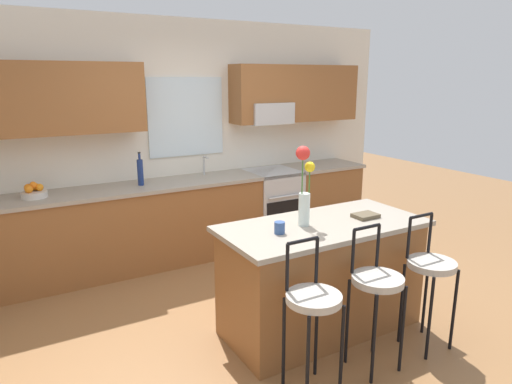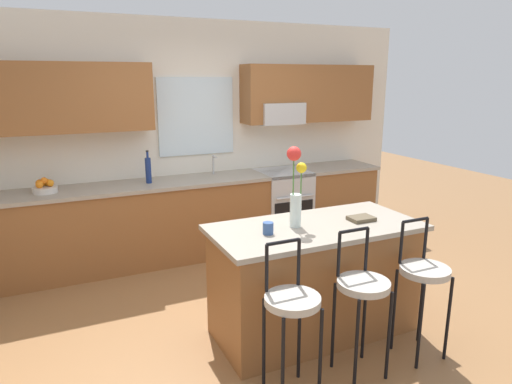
{
  "view_description": "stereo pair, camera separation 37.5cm",
  "coord_description": "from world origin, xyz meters",
  "px_view_note": "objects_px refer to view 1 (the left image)",
  "views": [
    {
      "loc": [
        -1.95,
        -3.06,
        2.05
      ],
      "look_at": [
        0.12,
        0.55,
        1.0
      ],
      "focal_mm": 31.98,
      "sensor_mm": 36.0,
      "label": 1
    },
    {
      "loc": [
        -1.61,
        -3.23,
        2.05
      ],
      "look_at": [
        0.12,
        0.55,
        1.0
      ],
      "focal_mm": 31.98,
      "sensor_mm": 36.0,
      "label": 2
    }
  ],
  "objects_px": {
    "bar_stool_far": "(430,270)",
    "bottle_olive_oil": "(140,172)",
    "bar_stool_middle": "(376,286)",
    "bar_stool_near": "(313,305)",
    "fruit_bowl_oranges": "(34,192)",
    "flower_vase": "(305,186)",
    "oven_range": "(272,206)",
    "mug_ceramic": "(280,228)",
    "kitchen_island": "(321,276)",
    "cookbook": "(365,216)"
  },
  "relations": [
    {
      "from": "fruit_bowl_oranges",
      "to": "bottle_olive_oil",
      "type": "relative_size",
      "value": 0.66
    },
    {
      "from": "bar_stool_middle",
      "to": "cookbook",
      "type": "xyz_separation_m",
      "value": [
        0.4,
        0.57,
        0.3
      ]
    },
    {
      "from": "oven_range",
      "to": "kitchen_island",
      "type": "height_order",
      "value": "same"
    },
    {
      "from": "bar_stool_middle",
      "to": "flower_vase",
      "type": "relative_size",
      "value": 1.65
    },
    {
      "from": "kitchen_island",
      "to": "mug_ceramic",
      "type": "xyz_separation_m",
      "value": [
        -0.43,
        -0.03,
        0.5
      ]
    },
    {
      "from": "bar_stool_middle",
      "to": "flower_vase",
      "type": "bearing_deg",
      "value": 104.37
    },
    {
      "from": "flower_vase",
      "to": "mug_ceramic",
      "type": "xyz_separation_m",
      "value": [
        -0.27,
        -0.07,
        -0.28
      ]
    },
    {
      "from": "bar_stool_middle",
      "to": "cookbook",
      "type": "bearing_deg",
      "value": 54.74
    },
    {
      "from": "bottle_olive_oil",
      "to": "oven_range",
      "type": "bearing_deg",
      "value": -0.85
    },
    {
      "from": "bar_stool_middle",
      "to": "flower_vase",
      "type": "distance_m",
      "value": 0.91
    },
    {
      "from": "mug_ceramic",
      "to": "fruit_bowl_oranges",
      "type": "bearing_deg",
      "value": 125.99
    },
    {
      "from": "bar_stool_middle",
      "to": "bottle_olive_oil",
      "type": "xyz_separation_m",
      "value": [
        -0.89,
        2.64,
        0.43
      ]
    },
    {
      "from": "oven_range",
      "to": "bar_stool_far",
      "type": "bearing_deg",
      "value": -94.73
    },
    {
      "from": "bar_stool_far",
      "to": "fruit_bowl_oranges",
      "type": "height_order",
      "value": "fruit_bowl_oranges"
    },
    {
      "from": "oven_range",
      "to": "bottle_olive_oil",
      "type": "distance_m",
      "value": 1.76
    },
    {
      "from": "fruit_bowl_oranges",
      "to": "bottle_olive_oil",
      "type": "distance_m",
      "value": 1.05
    },
    {
      "from": "oven_range",
      "to": "mug_ceramic",
      "type": "distance_m",
      "value": 2.41
    },
    {
      "from": "kitchen_island",
      "to": "bottle_olive_oil",
      "type": "relative_size",
      "value": 4.63
    },
    {
      "from": "flower_vase",
      "to": "mug_ceramic",
      "type": "distance_m",
      "value": 0.39
    },
    {
      "from": "bar_stool_near",
      "to": "bar_stool_far",
      "type": "xyz_separation_m",
      "value": [
        1.1,
        0.0,
        0.0
      ]
    },
    {
      "from": "bar_stool_near",
      "to": "fruit_bowl_oranges",
      "type": "relative_size",
      "value": 4.34
    },
    {
      "from": "bottle_olive_oil",
      "to": "flower_vase",
      "type": "bearing_deg",
      "value": -70.11
    },
    {
      "from": "cookbook",
      "to": "fruit_bowl_oranges",
      "type": "relative_size",
      "value": 0.83
    },
    {
      "from": "oven_range",
      "to": "cookbook",
      "type": "height_order",
      "value": "cookbook"
    },
    {
      "from": "bar_stool_far",
      "to": "kitchen_island",
      "type": "bearing_deg",
      "value": 131.93
    },
    {
      "from": "kitchen_island",
      "to": "fruit_bowl_oranges",
      "type": "distance_m",
      "value": 2.85
    },
    {
      "from": "bar_stool_far",
      "to": "bar_stool_near",
      "type": "bearing_deg",
      "value": 180.0
    },
    {
      "from": "bar_stool_middle",
      "to": "bar_stool_near",
      "type": "bearing_deg",
      "value": 180.0
    },
    {
      "from": "flower_vase",
      "to": "fruit_bowl_oranges",
      "type": "xyz_separation_m",
      "value": [
        -1.76,
        1.99,
        -0.27
      ]
    },
    {
      "from": "fruit_bowl_oranges",
      "to": "bottle_olive_oil",
      "type": "xyz_separation_m",
      "value": [
        1.04,
        -0.0,
        0.09
      ]
    },
    {
      "from": "bar_stool_middle",
      "to": "kitchen_island",
      "type": "bearing_deg",
      "value": 90.0
    },
    {
      "from": "fruit_bowl_oranges",
      "to": "bar_stool_near",
      "type": "bearing_deg",
      "value": -62.44
    },
    {
      "from": "bar_stool_near",
      "to": "kitchen_island",
      "type": "bearing_deg",
      "value": 48.07
    },
    {
      "from": "kitchen_island",
      "to": "bar_stool_far",
      "type": "distance_m",
      "value": 0.84
    },
    {
      "from": "mug_ceramic",
      "to": "bottle_olive_oil",
      "type": "relative_size",
      "value": 0.25
    },
    {
      "from": "bar_stool_far",
      "to": "flower_vase",
      "type": "relative_size",
      "value": 1.65
    },
    {
      "from": "oven_range",
      "to": "cookbook",
      "type": "distance_m",
      "value": 2.14
    },
    {
      "from": "flower_vase",
      "to": "fruit_bowl_oranges",
      "type": "bearing_deg",
      "value": 131.5
    },
    {
      "from": "kitchen_island",
      "to": "flower_vase",
      "type": "bearing_deg",
      "value": 166.61
    },
    {
      "from": "oven_range",
      "to": "kitchen_island",
      "type": "distance_m",
      "value": 2.15
    },
    {
      "from": "bar_stool_far",
      "to": "bottle_olive_oil",
      "type": "relative_size",
      "value": 2.89
    },
    {
      "from": "bar_stool_far",
      "to": "cookbook",
      "type": "xyz_separation_m",
      "value": [
        -0.15,
        0.57,
        0.3
      ]
    },
    {
      "from": "kitchen_island",
      "to": "bottle_olive_oil",
      "type": "height_order",
      "value": "bottle_olive_oil"
    },
    {
      "from": "mug_ceramic",
      "to": "cookbook",
      "type": "distance_m",
      "value": 0.83
    },
    {
      "from": "oven_range",
      "to": "bar_stool_middle",
      "type": "distance_m",
      "value": 2.73
    },
    {
      "from": "bar_stool_near",
      "to": "mug_ceramic",
      "type": "distance_m",
      "value": 0.68
    },
    {
      "from": "flower_vase",
      "to": "bar_stool_far",
      "type": "bearing_deg",
      "value": -42.28
    },
    {
      "from": "bar_stool_near",
      "to": "fruit_bowl_oranges",
      "type": "bearing_deg",
      "value": 117.56
    },
    {
      "from": "bar_stool_middle",
      "to": "oven_range",
      "type": "bearing_deg",
      "value": 73.67
    },
    {
      "from": "cookbook",
      "to": "bottle_olive_oil",
      "type": "height_order",
      "value": "bottle_olive_oil"
    }
  ]
}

